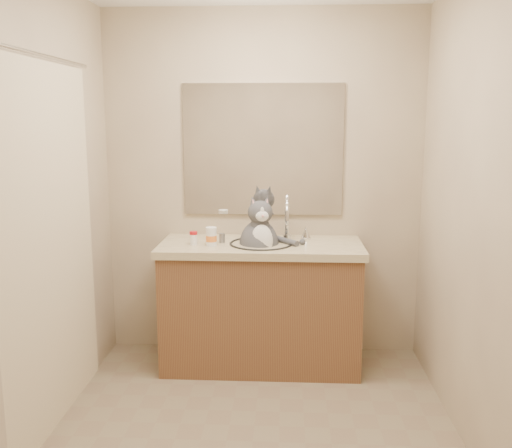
{
  "coord_description": "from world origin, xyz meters",
  "views": [
    {
      "loc": [
        0.16,
        -2.72,
        1.67
      ],
      "look_at": [
        -0.02,
        0.65,
        1.04
      ],
      "focal_mm": 40.0,
      "sensor_mm": 36.0,
      "label": 1
    }
  ],
  "objects_px": {
    "pill_bottle_redcap": "(194,238)",
    "pill_bottle_orange": "(211,237)",
    "grey_canister": "(222,238)",
    "cat": "(260,242)"
  },
  "relations": [
    {
      "from": "cat",
      "to": "pill_bottle_redcap",
      "type": "relative_size",
      "value": 5.97
    },
    {
      "from": "cat",
      "to": "grey_canister",
      "type": "distance_m",
      "value": 0.25
    },
    {
      "from": "cat",
      "to": "grey_canister",
      "type": "bearing_deg",
      "value": 162.79
    },
    {
      "from": "pill_bottle_redcap",
      "to": "grey_canister",
      "type": "relative_size",
      "value": 1.42
    },
    {
      "from": "pill_bottle_orange",
      "to": "grey_canister",
      "type": "distance_m",
      "value": 0.12
    },
    {
      "from": "pill_bottle_redcap",
      "to": "grey_canister",
      "type": "xyz_separation_m",
      "value": [
        0.18,
        0.07,
        -0.01
      ]
    },
    {
      "from": "pill_bottle_redcap",
      "to": "pill_bottle_orange",
      "type": "height_order",
      "value": "pill_bottle_orange"
    },
    {
      "from": "cat",
      "to": "pill_bottle_redcap",
      "type": "xyz_separation_m",
      "value": [
        -0.43,
        -0.05,
        0.03
      ]
    },
    {
      "from": "pill_bottle_redcap",
      "to": "grey_canister",
      "type": "bearing_deg",
      "value": 21.15
    },
    {
      "from": "pill_bottle_redcap",
      "to": "grey_canister",
      "type": "distance_m",
      "value": 0.19
    }
  ]
}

